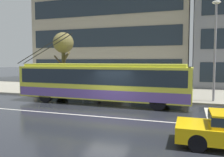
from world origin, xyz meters
name	(u,v)px	position (x,y,z in m)	size (l,w,h in m)	color
ground_plane	(106,112)	(0.00, 0.00, 0.00)	(160.00, 160.00, 0.00)	#23252C
sidewalk_slab	(139,92)	(0.00, 9.26, 0.07)	(80.00, 10.00, 0.14)	gray
crosswalk_stripe_edge_near	(210,115)	(5.88, 1.13, 0.00)	(0.44, 4.40, 0.01)	beige
lane_centre_line	(99,116)	(0.00, -1.20, 0.00)	(72.00, 0.14, 0.01)	silver
trolleybus	(102,82)	(-1.30, 2.66, 1.58)	(13.50, 2.86, 5.20)	yellow
bus_shelter	(108,72)	(-1.94, 5.75, 2.15)	(4.08, 1.77, 2.67)	gray
pedestrian_at_shelter	(100,77)	(-2.45, 5.24, 1.73)	(1.34, 1.34, 2.02)	black
pedestrian_approaching_curb	(166,79)	(3.05, 4.95, 1.73)	(0.99, 0.99, 2.02)	#4F414C
street_lamp	(215,43)	(6.39, 5.34, 4.36)	(0.60, 0.32, 7.19)	gray
street_tree_bare	(63,45)	(-6.28, 5.89, 4.52)	(1.99, 1.87, 5.52)	#4E4A27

